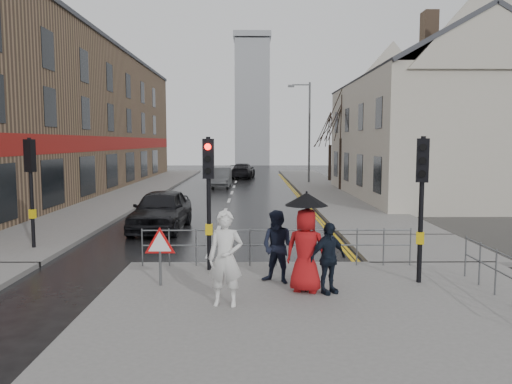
{
  "coord_description": "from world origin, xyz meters",
  "views": [
    {
      "loc": [
        1.26,
        -12.36,
        3.41
      ],
      "look_at": [
        1.45,
        5.16,
        1.64
      ],
      "focal_mm": 35.0,
      "sensor_mm": 36.0,
      "label": 1
    }
  ],
  "objects_px": {
    "car_parked": "(161,210)",
    "pedestrian_with_umbrella": "(306,240)",
    "car_mid": "(220,178)",
    "pedestrian_d": "(328,258)",
    "pedestrian_a": "(226,258)",
    "pedestrian_b": "(278,247)"
  },
  "relations": [
    {
      "from": "pedestrian_with_umbrella",
      "to": "pedestrian_d",
      "type": "distance_m",
      "value": 0.61
    },
    {
      "from": "pedestrian_with_umbrella",
      "to": "car_mid",
      "type": "xyz_separation_m",
      "value": [
        -3.52,
        26.73,
        -0.56
      ]
    },
    {
      "from": "car_mid",
      "to": "car_parked",
      "type": "bearing_deg",
      "value": -92.53
    },
    {
      "from": "pedestrian_d",
      "to": "car_parked",
      "type": "relative_size",
      "value": 0.33
    },
    {
      "from": "pedestrian_a",
      "to": "car_parked",
      "type": "height_order",
      "value": "pedestrian_a"
    },
    {
      "from": "pedestrian_with_umbrella",
      "to": "pedestrian_d",
      "type": "height_order",
      "value": "pedestrian_with_umbrella"
    },
    {
      "from": "car_mid",
      "to": "pedestrian_d",
      "type": "bearing_deg",
      "value": -80.48
    },
    {
      "from": "pedestrian_a",
      "to": "car_mid",
      "type": "bearing_deg",
      "value": 101.52
    },
    {
      "from": "car_parked",
      "to": "pedestrian_a",
      "type": "bearing_deg",
      "value": -69.59
    },
    {
      "from": "car_mid",
      "to": "pedestrian_with_umbrella",
      "type": "bearing_deg",
      "value": -81.43
    },
    {
      "from": "pedestrian_b",
      "to": "pedestrian_with_umbrella",
      "type": "distance_m",
      "value": 0.95
    },
    {
      "from": "car_parked",
      "to": "car_mid",
      "type": "xyz_separation_m",
      "value": [
        1.15,
        18.25,
        -0.06
      ]
    },
    {
      "from": "pedestrian_b",
      "to": "car_parked",
      "type": "bearing_deg",
      "value": 144.99
    },
    {
      "from": "car_parked",
      "to": "car_mid",
      "type": "height_order",
      "value": "car_parked"
    },
    {
      "from": "pedestrian_a",
      "to": "car_mid",
      "type": "xyz_separation_m",
      "value": [
        -1.81,
        27.64,
        -0.37
      ]
    },
    {
      "from": "pedestrian_b",
      "to": "pedestrian_d",
      "type": "height_order",
      "value": "pedestrian_b"
    },
    {
      "from": "pedestrian_a",
      "to": "car_parked",
      "type": "xyz_separation_m",
      "value": [
        -2.96,
        9.39,
        -0.31
      ]
    },
    {
      "from": "car_parked",
      "to": "pedestrian_b",
      "type": "bearing_deg",
      "value": -59.33
    },
    {
      "from": "pedestrian_b",
      "to": "car_parked",
      "type": "xyz_separation_m",
      "value": [
        -4.1,
        7.78,
        -0.2
      ]
    },
    {
      "from": "car_parked",
      "to": "pedestrian_with_umbrella",
      "type": "bearing_deg",
      "value": -58.27
    },
    {
      "from": "pedestrian_a",
      "to": "pedestrian_d",
      "type": "height_order",
      "value": "pedestrian_a"
    },
    {
      "from": "pedestrian_with_umbrella",
      "to": "car_parked",
      "type": "bearing_deg",
      "value": 118.84
    }
  ]
}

